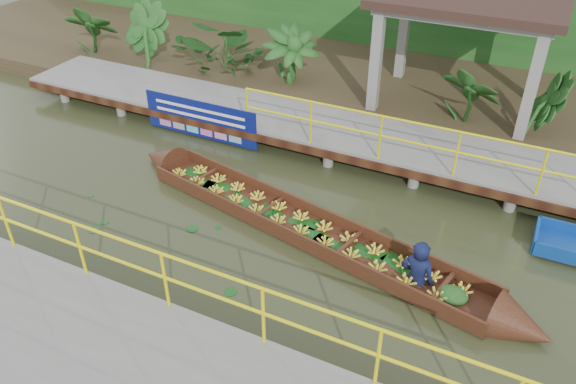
% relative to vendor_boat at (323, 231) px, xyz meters
% --- Properties ---
extents(ground, '(80.00, 80.00, 0.00)m').
position_rel_vendor_boat_xyz_m(ground, '(-1.96, -0.10, -0.24)').
color(ground, '#2D3219').
rests_on(ground, ground).
extents(land_strip, '(30.00, 8.00, 0.45)m').
position_rel_vendor_boat_xyz_m(land_strip, '(-1.96, 7.40, -0.01)').
color(land_strip, '#332919').
rests_on(land_strip, ground).
extents(far_dock, '(16.00, 2.06, 1.66)m').
position_rel_vendor_boat_xyz_m(far_dock, '(-1.94, 3.33, 0.24)').
color(far_dock, slate).
rests_on(far_dock, ground).
extents(near_dock, '(18.00, 2.40, 1.73)m').
position_rel_vendor_boat_xyz_m(near_dock, '(-0.96, -4.30, 0.06)').
color(near_dock, slate).
rests_on(near_dock, ground).
extents(pavilion, '(4.40, 3.00, 3.00)m').
position_rel_vendor_boat_xyz_m(pavilion, '(1.04, 6.20, 2.58)').
color(pavilion, slate).
rests_on(pavilion, ground).
extents(vendor_boat, '(9.19, 2.79, 2.08)m').
position_rel_vendor_boat_xyz_m(vendor_boat, '(0.00, 0.00, 0.00)').
color(vendor_boat, '#36160E').
rests_on(vendor_boat, ground).
extents(blue_banner, '(3.11, 0.04, 0.97)m').
position_rel_vendor_boat_xyz_m(blue_banner, '(-4.25, 2.38, 0.32)').
color(blue_banner, navy).
rests_on(blue_banner, ground).
extents(tropical_plants, '(14.33, 1.33, 1.67)m').
position_rel_vendor_boat_xyz_m(tropical_plants, '(-3.71, 5.20, 1.05)').
color(tropical_plants, '#164516').
rests_on(tropical_plants, ground).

